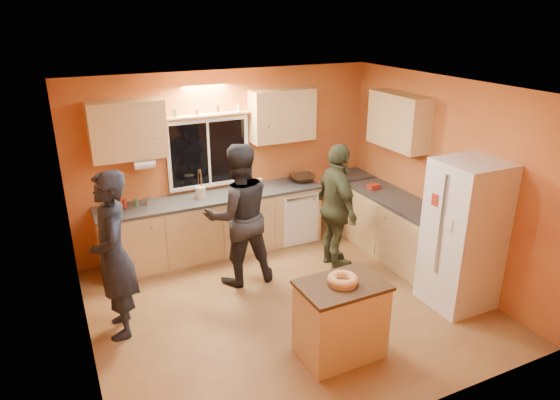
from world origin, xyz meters
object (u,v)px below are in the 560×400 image
refrigerator (464,235)px  island (341,319)px  person_right (337,208)px  person_center (239,215)px  person_left (113,256)px

refrigerator → island: bearing=-172.5°
person_right → person_center: bearing=87.2°
island → person_left: size_ratio=0.47×
island → person_right: 1.96m
refrigerator → island: refrigerator is taller
person_center → island: bearing=105.0°
island → refrigerator: bearing=6.7°
refrigerator → island: 1.89m
person_center → person_right: bearing=174.6°
person_center → person_left: bearing=19.9°
island → person_right: size_ratio=0.50×
refrigerator → person_right: size_ratio=1.03×
person_right → island: bearing=156.5°
island → person_left: bearing=143.8°
refrigerator → person_left: person_left is taller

